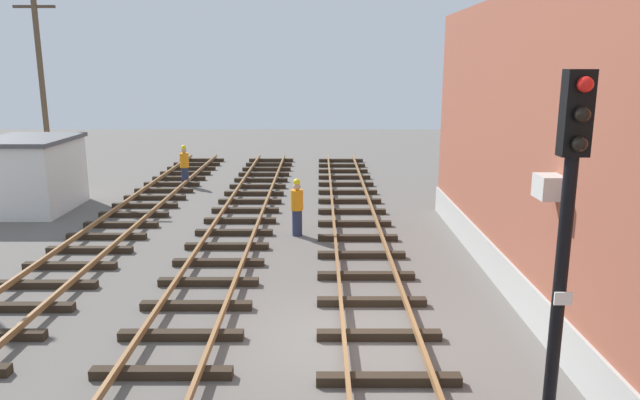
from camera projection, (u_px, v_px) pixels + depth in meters
name	position (u px, v px, depth m)	size (l,w,h in m)	color
ground_plane	(347.00, 339.00, 11.88)	(80.00, 80.00, 0.00)	#605B56
track_near_building	(379.00, 333.00, 11.85)	(2.50, 46.37, 0.32)	#2D2319
track_centre	(181.00, 333.00, 11.85)	(2.50, 46.37, 0.32)	#2D2319
signal_mast	(567.00, 222.00, 7.81)	(0.36, 0.40, 5.33)	black
control_hut	(32.00, 174.00, 22.23)	(3.00, 3.80, 2.76)	silver
utility_pole_far	(43.00, 90.00, 26.17)	(1.80, 0.24, 8.23)	brown
track_worker_foreground	(297.00, 207.00, 18.94)	(0.40, 0.40, 1.87)	#262D4C
track_worker_distant	(185.00, 166.00, 26.83)	(0.40, 0.40, 1.87)	#262D4C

